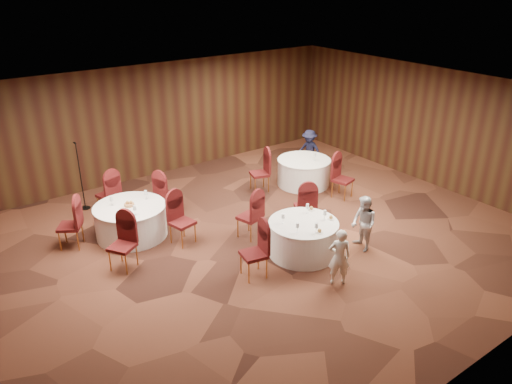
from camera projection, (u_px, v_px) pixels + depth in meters
ground at (254, 242)px, 11.05m from camera, size 12.00×12.00×0.00m
room_shell at (254, 159)px, 10.25m from camera, size 12.00×12.00×12.00m
table_main at (303, 238)px, 10.48m from camera, size 1.47×1.47×0.74m
table_left at (131, 221)px, 11.19m from camera, size 1.60×1.60×0.74m
table_right at (304, 172)px, 13.88m from camera, size 1.47×1.47×0.74m
chairs_main at (271, 224)px, 10.77m from camera, size 2.84×1.96×1.00m
chairs_left at (131, 215)px, 11.15m from camera, size 3.11×3.24×1.00m
chairs_right at (301, 176)px, 13.24m from camera, size 2.15×2.27×1.00m
tabletop_main at (312, 218)px, 10.29m from camera, size 1.06×1.01×0.22m
tabletop_left at (130, 203)px, 11.01m from camera, size 0.83×0.81×0.22m
tabletop_right at (315, 155)px, 13.61m from camera, size 0.08×0.08×0.22m
mic_stand at (83, 189)px, 12.41m from camera, size 0.24×0.24×1.75m
woman_a at (339, 257)px, 9.39m from camera, size 0.51×0.46×1.16m
woman_b at (364, 224)px, 10.56m from camera, size 0.59×0.69×1.22m
man_c at (309, 151)px, 14.74m from camera, size 0.68×0.91×1.26m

